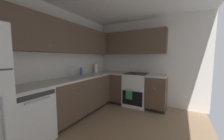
{
  "coord_description": "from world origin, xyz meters",
  "views": [
    {
      "loc": [
        -1.74,
        -0.88,
        1.35
      ],
      "look_at": [
        0.99,
        0.64,
        1.04
      ],
      "focal_mm": 20.01,
      "sensor_mm": 36.0,
      "label": 1
    }
  ],
  "objects_px": {
    "oven_range": "(136,89)",
    "paper_towel_roll": "(96,68)",
    "dishwasher": "(28,116)",
    "soap_bottle": "(81,72)"
  },
  "relations": [
    {
      "from": "oven_range",
      "to": "paper_towel_roll",
      "type": "relative_size",
      "value": 3.26
    },
    {
      "from": "dishwasher",
      "to": "oven_range",
      "type": "distance_m",
      "value": 2.56
    },
    {
      "from": "dishwasher",
      "to": "oven_range",
      "type": "relative_size",
      "value": 0.82
    },
    {
      "from": "paper_towel_roll",
      "to": "dishwasher",
      "type": "bearing_deg",
      "value": -175.49
    },
    {
      "from": "dishwasher",
      "to": "soap_bottle",
      "type": "height_order",
      "value": "soap_bottle"
    },
    {
      "from": "dishwasher",
      "to": "paper_towel_roll",
      "type": "height_order",
      "value": "paper_towel_roll"
    },
    {
      "from": "oven_range",
      "to": "soap_bottle",
      "type": "distance_m",
      "value": 1.59
    },
    {
      "from": "oven_range",
      "to": "paper_towel_roll",
      "type": "xyz_separation_m",
      "value": [
        -0.33,
        1.15,
        0.57
      ]
    },
    {
      "from": "oven_range",
      "to": "soap_bottle",
      "type": "relative_size",
      "value": 5.51
    },
    {
      "from": "dishwasher",
      "to": "oven_range",
      "type": "bearing_deg",
      "value": -22.66
    }
  ]
}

